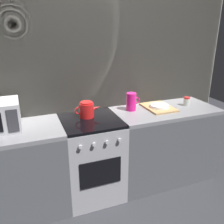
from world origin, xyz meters
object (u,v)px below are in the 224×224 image
Objects in this scene: spice_jar at (187,101)px; dish_pile at (159,107)px; kettle at (87,110)px; pitcher at (131,102)px; stove_unit at (92,158)px.

dish_pile is at bearing 175.97° from spice_jar.
pitcher is at bearing 3.02° from kettle.
pitcher is at bearing 172.67° from spice_jar.
pitcher is 0.70m from spice_jar.
kettle is at bearing 177.13° from spice_jar.
dish_pile is at bearing -2.38° from kettle.
spice_jar is at bearing 1.04° from stove_unit.
dish_pile reaches higher than stove_unit.
pitcher reaches higher than spice_jar.
spice_jar reaches higher than dish_pile.
pitcher is at bearing 12.20° from stove_unit.
kettle is 1.42× the size of pitcher.
pitcher is 0.34m from dish_pile.
spice_jar is at bearing -2.87° from kettle.
kettle is at bearing 177.62° from dish_pile.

